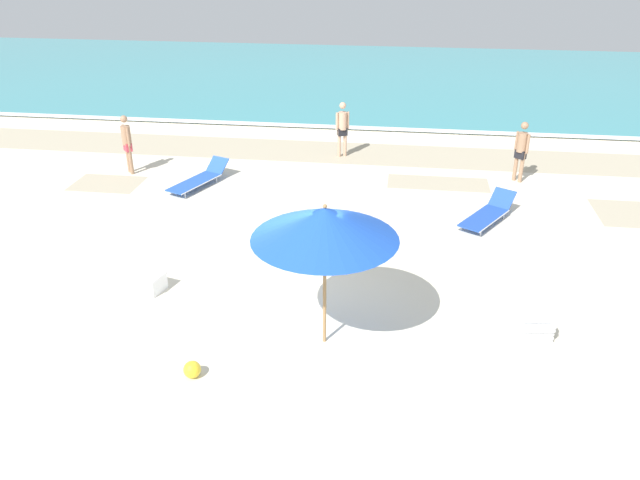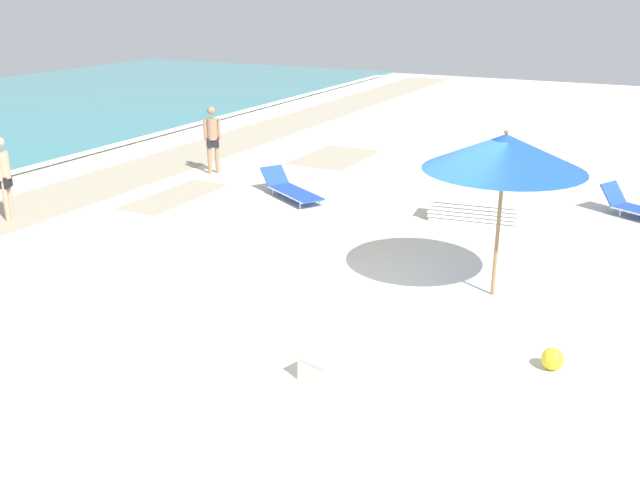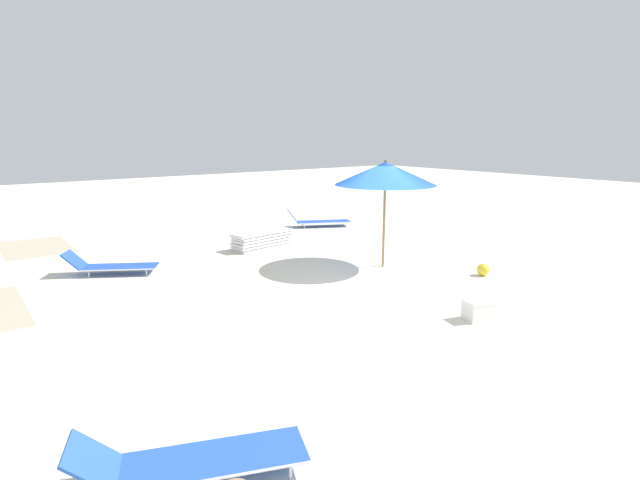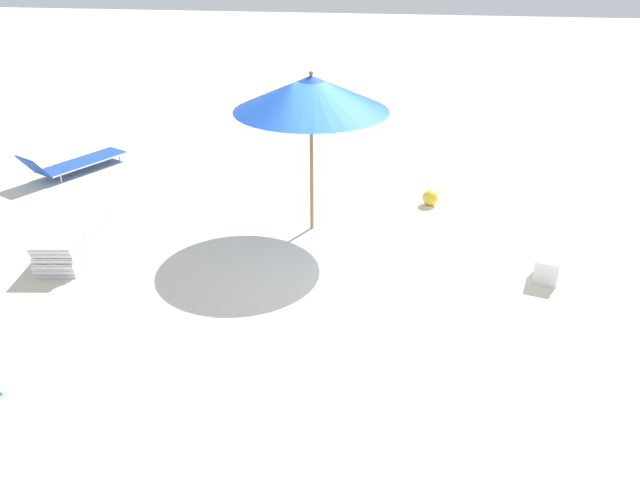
{
  "view_description": "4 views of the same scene",
  "coord_description": "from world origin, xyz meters",
  "px_view_note": "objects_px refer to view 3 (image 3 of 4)",
  "views": [
    {
      "loc": [
        2.11,
        -10.24,
        6.59
      ],
      "look_at": [
        0.58,
        0.86,
        0.99
      ],
      "focal_mm": 35.0,
      "sensor_mm": 36.0,
      "label": 1
    },
    {
      "loc": [
        -9.63,
        -3.48,
        4.62
      ],
      "look_at": [
        0.03,
        1.47,
        0.78
      ],
      "focal_mm": 40.0,
      "sensor_mm": 36.0,
      "label": 2
    },
    {
      "loc": [
        -7.7,
        7.4,
        3.26
      ],
      "look_at": [
        0.88,
        0.86,
        0.95
      ],
      "focal_mm": 28.0,
      "sensor_mm": 36.0,
      "label": 3
    },
    {
      "loc": [
        -0.51,
        8.34,
        4.65
      ],
      "look_at": [
        0.48,
        1.15,
        0.96
      ],
      "focal_mm": 35.0,
      "sensor_mm": 36.0,
      "label": 4
    }
  ],
  "objects_px": {
    "sun_lounger_beside_umbrella": "(318,221)",
    "cooler_box": "(478,310)",
    "beach_umbrella": "(385,174)",
    "sun_lounger_under_umbrella": "(111,265)",
    "beach_ball": "(483,270)",
    "sun_lounger_near_water_left": "(191,459)",
    "lounger_stack": "(263,239)"
  },
  "relations": [
    {
      "from": "sun_lounger_beside_umbrella",
      "to": "cooler_box",
      "type": "height_order",
      "value": "sun_lounger_beside_umbrella"
    },
    {
      "from": "beach_umbrella",
      "to": "cooler_box",
      "type": "height_order",
      "value": "beach_umbrella"
    },
    {
      "from": "cooler_box",
      "to": "sun_lounger_under_umbrella",
      "type": "bearing_deg",
      "value": -42.8
    },
    {
      "from": "beach_ball",
      "to": "sun_lounger_beside_umbrella",
      "type": "bearing_deg",
      "value": -5.36
    },
    {
      "from": "sun_lounger_beside_umbrella",
      "to": "sun_lounger_near_water_left",
      "type": "distance_m",
      "value": 13.3
    },
    {
      "from": "beach_ball",
      "to": "sun_lounger_near_water_left",
      "type": "bearing_deg",
      "value": 106.92
    },
    {
      "from": "sun_lounger_near_water_left",
      "to": "beach_ball",
      "type": "distance_m",
      "value": 8.64
    },
    {
      "from": "lounger_stack",
      "to": "sun_lounger_beside_umbrella",
      "type": "xyz_separation_m",
      "value": [
        1.71,
        -3.29,
        -0.03
      ]
    },
    {
      "from": "sun_lounger_beside_umbrella",
      "to": "sun_lounger_near_water_left",
      "type": "xyz_separation_m",
      "value": [
        -9.84,
        8.95,
        -0.01
      ]
    },
    {
      "from": "sun_lounger_under_umbrella",
      "to": "sun_lounger_near_water_left",
      "type": "relative_size",
      "value": 0.92
    },
    {
      "from": "sun_lounger_under_umbrella",
      "to": "sun_lounger_beside_umbrella",
      "type": "bearing_deg",
      "value": -44.32
    },
    {
      "from": "sun_lounger_under_umbrella",
      "to": "beach_ball",
      "type": "height_order",
      "value": "sun_lounger_under_umbrella"
    },
    {
      "from": "beach_ball",
      "to": "lounger_stack",
      "type": "bearing_deg",
      "value": 24.82
    },
    {
      "from": "sun_lounger_near_water_left",
      "to": "beach_ball",
      "type": "relative_size",
      "value": 7.79
    },
    {
      "from": "beach_umbrella",
      "to": "lounger_stack",
      "type": "distance_m",
      "value": 4.35
    },
    {
      "from": "beach_umbrella",
      "to": "beach_ball",
      "type": "distance_m",
      "value": 3.22
    },
    {
      "from": "sun_lounger_beside_umbrella",
      "to": "sun_lounger_under_umbrella",
      "type": "bearing_deg",
      "value": 131.31
    },
    {
      "from": "beach_umbrella",
      "to": "sun_lounger_beside_umbrella",
      "type": "relative_size",
      "value": 1.18
    },
    {
      "from": "lounger_stack",
      "to": "sun_lounger_beside_umbrella",
      "type": "distance_m",
      "value": 3.7
    },
    {
      "from": "beach_umbrella",
      "to": "sun_lounger_under_umbrella",
      "type": "height_order",
      "value": "beach_umbrella"
    },
    {
      "from": "beach_ball",
      "to": "beach_umbrella",
      "type": "bearing_deg",
      "value": 32.4
    },
    {
      "from": "sun_lounger_beside_umbrella",
      "to": "beach_umbrella",
      "type": "bearing_deg",
      "value": -173.23
    },
    {
      "from": "sun_lounger_under_umbrella",
      "to": "cooler_box",
      "type": "height_order",
      "value": "sun_lounger_under_umbrella"
    },
    {
      "from": "lounger_stack",
      "to": "beach_ball",
      "type": "height_order",
      "value": "lounger_stack"
    },
    {
      "from": "lounger_stack",
      "to": "beach_ball",
      "type": "relative_size",
      "value": 6.72
    },
    {
      "from": "sun_lounger_under_umbrella",
      "to": "sun_lounger_near_water_left",
      "type": "height_order",
      "value": "sun_lounger_under_umbrella"
    },
    {
      "from": "beach_umbrella",
      "to": "sun_lounger_under_umbrella",
      "type": "bearing_deg",
      "value": 58.84
    },
    {
      "from": "sun_lounger_beside_umbrella",
      "to": "beach_ball",
      "type": "xyz_separation_m",
      "value": [
        -7.33,
        0.69,
        -0.07
      ]
    },
    {
      "from": "lounger_stack",
      "to": "sun_lounger_beside_umbrella",
      "type": "bearing_deg",
      "value": -69.95
    },
    {
      "from": "sun_lounger_beside_umbrella",
      "to": "sun_lounger_near_water_left",
      "type": "bearing_deg",
      "value": 164.79
    },
    {
      "from": "beach_ball",
      "to": "cooler_box",
      "type": "height_order",
      "value": "cooler_box"
    },
    {
      "from": "sun_lounger_near_water_left",
      "to": "cooler_box",
      "type": "relative_size",
      "value": 3.93
    }
  ]
}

